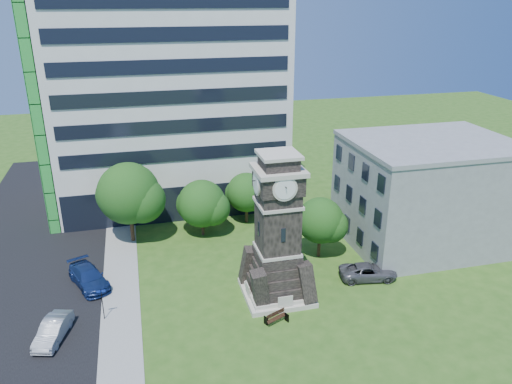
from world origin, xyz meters
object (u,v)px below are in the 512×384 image
object	(u,v)px
car_street_mid	(53,330)
car_east_lot	(368,272)
car_street_north	(89,277)
park_bench	(276,317)
street_sign	(102,301)
clock_tower	(277,237)

from	to	relation	value
car_street_mid	car_east_lot	world-z (taller)	car_street_mid
car_street_north	car_east_lot	bearing A→B (deg)	-34.63
car_east_lot	park_bench	size ratio (longest dim) A/B	2.87
park_bench	street_sign	bearing A→B (deg)	139.56
clock_tower	car_street_north	size ratio (longest dim) A/B	2.26
car_street_north	car_east_lot	size ratio (longest dim) A/B	1.09
clock_tower	car_street_mid	distance (m)	17.81
car_street_mid	car_east_lot	bearing A→B (deg)	20.11
clock_tower	park_bench	world-z (taller)	clock_tower
car_street_mid	street_sign	world-z (taller)	street_sign
car_east_lot	park_bench	world-z (taller)	car_east_lot
car_street_mid	park_bench	xyz separation A→B (m)	(16.05, -2.07, -0.24)
car_street_mid	car_street_north	bearing A→B (deg)	88.74
clock_tower	park_bench	size ratio (longest dim) A/B	7.03
car_street_mid	car_street_north	world-z (taller)	car_street_north
car_east_lot	clock_tower	bearing A→B (deg)	102.08
car_street_north	street_sign	world-z (taller)	street_sign
car_street_mid	street_sign	bearing A→B (deg)	38.90
clock_tower	car_east_lot	size ratio (longest dim) A/B	2.45
car_street_mid	park_bench	world-z (taller)	car_street_mid
car_street_mid	car_street_north	xyz separation A→B (m)	(2.06, 6.82, 0.07)
car_street_mid	street_sign	xyz separation A→B (m)	(3.44, 1.48, 0.95)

